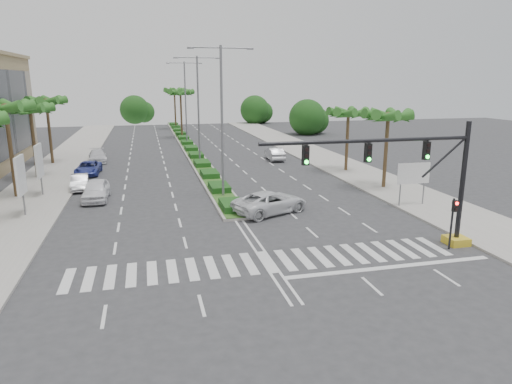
% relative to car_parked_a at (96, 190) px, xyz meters
% --- Properties ---
extents(ground, '(160.00, 160.00, 0.00)m').
position_rel_car_parked_a_xyz_m(ground, '(10.05, -15.74, -0.82)').
color(ground, '#333335').
rests_on(ground, ground).
extents(footpath_right, '(6.00, 120.00, 0.15)m').
position_rel_car_parked_a_xyz_m(footpath_right, '(25.25, 4.26, -0.75)').
color(footpath_right, gray).
rests_on(footpath_right, ground).
extents(footpath_left, '(6.00, 120.00, 0.15)m').
position_rel_car_parked_a_xyz_m(footpath_left, '(-5.15, 4.26, -0.75)').
color(footpath_left, gray).
rests_on(footpath_left, ground).
extents(median, '(2.20, 75.00, 0.20)m').
position_rel_car_parked_a_xyz_m(median, '(10.05, 29.26, -0.72)').
color(median, gray).
rests_on(median, ground).
extents(median_grass, '(1.80, 75.00, 0.04)m').
position_rel_car_parked_a_xyz_m(median_grass, '(10.05, 29.26, -0.60)').
color(median_grass, '#30531C').
rests_on(median_grass, median).
extents(signal_gantry, '(12.60, 1.20, 7.20)m').
position_rel_car_parked_a_xyz_m(signal_gantry, '(19.32, -15.74, 2.64)').
color(signal_gantry, gold).
rests_on(signal_gantry, ground).
extents(pedestrian_signal, '(0.28, 0.36, 3.00)m').
position_rel_car_parked_a_xyz_m(pedestrian_signal, '(20.65, -16.41, 1.22)').
color(pedestrian_signal, black).
rests_on(pedestrian_signal, ground).
extents(direction_sign, '(2.70, 0.11, 3.40)m').
position_rel_car_parked_a_xyz_m(direction_sign, '(23.55, -7.74, 1.63)').
color(direction_sign, slate).
rests_on(direction_sign, ground).
extents(billboard_near, '(0.18, 2.10, 4.35)m').
position_rel_car_parked_a_xyz_m(billboard_near, '(-4.45, -3.74, 2.14)').
color(billboard_near, slate).
rests_on(billboard_near, ground).
extents(billboard_far, '(0.18, 2.10, 4.35)m').
position_rel_car_parked_a_xyz_m(billboard_far, '(-4.45, 2.26, 2.14)').
color(billboard_far, slate).
rests_on(billboard_far, ground).
extents(palm_left_mid, '(4.57, 4.68, 7.95)m').
position_rel_car_parked_a_xyz_m(palm_left_mid, '(-6.45, 2.26, 6.25)').
color(palm_left_mid, brown).
rests_on(palm_left_mid, ground).
extents(palm_left_far, '(4.57, 4.68, 7.35)m').
position_rel_car_parked_a_xyz_m(palm_left_far, '(-6.45, 10.26, 5.67)').
color(palm_left_far, brown).
rests_on(palm_left_far, ground).
extents(palm_left_end, '(4.57, 4.68, 7.75)m').
position_rel_car_parked_a_xyz_m(palm_left_end, '(-6.45, 18.26, 6.06)').
color(palm_left_end, brown).
rests_on(palm_left_end, ground).
extents(palm_right_near, '(4.57, 4.68, 7.05)m').
position_rel_car_parked_a_xyz_m(palm_right_near, '(24.55, -1.74, 5.38)').
color(palm_right_near, brown).
rests_on(palm_right_near, ground).
extents(palm_right_far, '(4.57, 4.68, 6.75)m').
position_rel_car_parked_a_xyz_m(palm_right_far, '(24.55, 6.26, 5.09)').
color(palm_right_far, brown).
rests_on(palm_right_far, ground).
extents(palm_median_a, '(4.57, 4.68, 8.05)m').
position_rel_car_parked_a_xyz_m(palm_median_a, '(10.05, 39.26, 6.35)').
color(palm_median_a, brown).
rests_on(palm_median_a, ground).
extents(palm_median_b, '(4.57, 4.68, 8.05)m').
position_rel_car_parked_a_xyz_m(palm_median_b, '(10.05, 54.26, 6.35)').
color(palm_median_b, brown).
rests_on(palm_median_b, ground).
extents(streetlight_near, '(5.10, 0.25, 12.00)m').
position_rel_car_parked_a_xyz_m(streetlight_near, '(10.05, -1.74, 5.99)').
color(streetlight_near, slate).
rests_on(streetlight_near, ground).
extents(streetlight_mid, '(5.10, 0.25, 12.00)m').
position_rel_car_parked_a_xyz_m(streetlight_mid, '(10.05, 14.26, 5.99)').
color(streetlight_mid, slate).
rests_on(streetlight_mid, ground).
extents(streetlight_far, '(5.10, 0.25, 12.00)m').
position_rel_car_parked_a_xyz_m(streetlight_far, '(10.05, 30.26, 5.99)').
color(streetlight_far, slate).
rests_on(streetlight_far, ground).
extents(car_parked_a, '(2.06, 4.87, 1.65)m').
position_rel_car_parked_a_xyz_m(car_parked_a, '(0.00, 0.00, 0.00)').
color(car_parked_a, white).
rests_on(car_parked_a, ground).
extents(car_parked_b, '(1.73, 4.13, 1.33)m').
position_rel_car_parked_a_xyz_m(car_parked_b, '(-1.75, 4.15, -0.16)').
color(car_parked_b, silver).
rests_on(car_parked_b, ground).
extents(car_parked_c, '(2.46, 4.93, 1.34)m').
position_rel_car_parked_a_xyz_m(car_parked_c, '(-1.75, 10.92, -0.15)').
color(car_parked_c, '#303C93').
rests_on(car_parked_c, ground).
extents(car_parked_d, '(2.49, 5.03, 1.41)m').
position_rel_car_parked_a_xyz_m(car_parked_d, '(-1.54, 18.53, -0.12)').
color(car_parked_d, silver).
rests_on(car_parked_d, ground).
extents(car_crossing, '(6.35, 4.78, 1.60)m').
position_rel_car_parked_a_xyz_m(car_crossing, '(12.66, -6.83, -0.02)').
color(car_crossing, silver).
rests_on(car_crossing, ground).
extents(car_right, '(1.80, 4.66, 1.51)m').
position_rel_car_parked_a_xyz_m(car_right, '(19.16, 14.90, -0.07)').
color(car_right, '#B3B2B7').
rests_on(car_right, ground).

